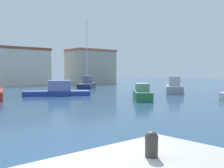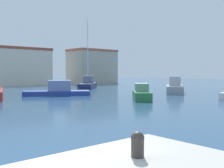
# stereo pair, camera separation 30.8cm
# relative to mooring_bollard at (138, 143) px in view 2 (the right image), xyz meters

# --- Properties ---
(water) EXTENTS (160.00, 160.00, 0.00)m
(water) POSITION_rel_mooring_bollard_xyz_m (14.26, 21.78, -1.29)
(water) COLOR #2D5175
(water) RESTS_ON ground
(mooring_bollard) EXTENTS (0.25, 0.25, 0.48)m
(mooring_bollard) POSITION_rel_mooring_bollard_xyz_m (0.00, 0.00, 0.00)
(mooring_bollard) COLOR #38332D
(mooring_bollard) RESTS_ON pier_quay
(sailboat_navy_far_right) EXTENTS (6.65, 6.70, 10.96)m
(sailboat_navy_far_right) POSITION_rel_mooring_bollard_xyz_m (22.92, 33.11, -0.61)
(sailboat_navy_far_right) COLOR #19234C
(sailboat_navy_far_right) RESTS_ON water
(motorboat_grey_center_channel) EXTENTS (7.26, 6.23, 2.09)m
(motorboat_grey_center_channel) POSITION_rel_mooring_bollard_xyz_m (25.50, 18.06, -0.63)
(motorboat_grey_center_channel) COLOR gray
(motorboat_grey_center_channel) RESTS_ON water
(motorboat_blue_distant_north) EXTENTS (7.42, 5.83, 1.68)m
(motorboat_blue_distant_north) POSITION_rel_mooring_bollard_xyz_m (12.26, 24.17, -0.73)
(motorboat_blue_distant_north) COLOR #233D93
(motorboat_blue_distant_north) RESTS_ON water
(motorboat_green_mid_harbor) EXTENTS (4.21, 4.44, 1.54)m
(motorboat_green_mid_harbor) POSITION_rel_mooring_bollard_xyz_m (15.71, 14.58, -0.72)
(motorboat_green_mid_harbor) COLOR #28703D
(motorboat_green_mid_harbor) RESTS_ON water
(warehouse_block) EXTENTS (11.37, 8.30, 7.43)m
(warehouse_block) POSITION_rel_mooring_bollard_xyz_m (19.05, 51.74, 2.43)
(warehouse_block) COLOR beige
(warehouse_block) RESTS_ON ground
(yacht_club) EXTENTS (10.06, 6.58, 7.64)m
(yacht_club) POSITION_rel_mooring_bollard_xyz_m (34.38, 47.31, 2.54)
(yacht_club) COLOR #B2A893
(yacht_club) RESTS_ON ground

